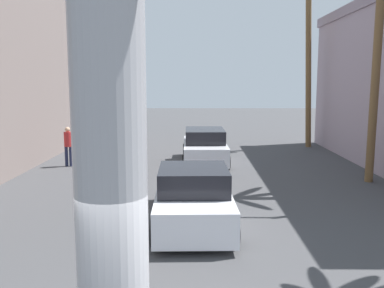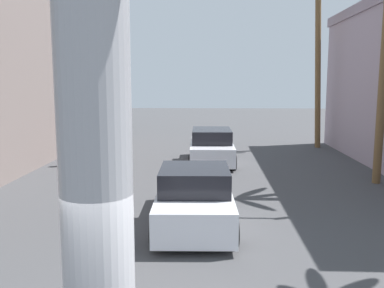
# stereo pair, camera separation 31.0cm
# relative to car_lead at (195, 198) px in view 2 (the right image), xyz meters

# --- Properties ---
(ground_plane) EXTENTS (93.15, 93.15, 0.00)m
(ground_plane) POSITION_rel_car_lead_xyz_m (-0.01, 3.51, -0.70)
(ground_plane) COLOR #424244
(car_lead) EXTENTS (2.14, 4.75, 1.56)m
(car_lead) POSITION_rel_car_lead_xyz_m (0.00, 0.00, 0.00)
(car_lead) COLOR black
(car_lead) RESTS_ON ground
(car_far) EXTENTS (2.12, 4.69, 1.56)m
(car_far) POSITION_rel_car_lead_xyz_m (0.45, 8.65, 0.04)
(car_far) COLOR black
(car_far) RESTS_ON ground
(palm_tree_far_right) EXTENTS (2.89, 3.11, 9.62)m
(palm_tree_far_right) POSITION_rel_car_lead_xyz_m (6.35, 13.44, 5.25)
(palm_tree_far_right) COLOR brown
(palm_tree_far_right) RESTS_ON ground
(pedestrian_far_left) EXTENTS (0.37, 0.37, 1.75)m
(pedestrian_far_left) POSITION_rel_car_lead_xyz_m (-5.60, 7.68, 0.32)
(pedestrian_far_left) COLOR #1E233F
(pedestrian_far_left) RESTS_ON ground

